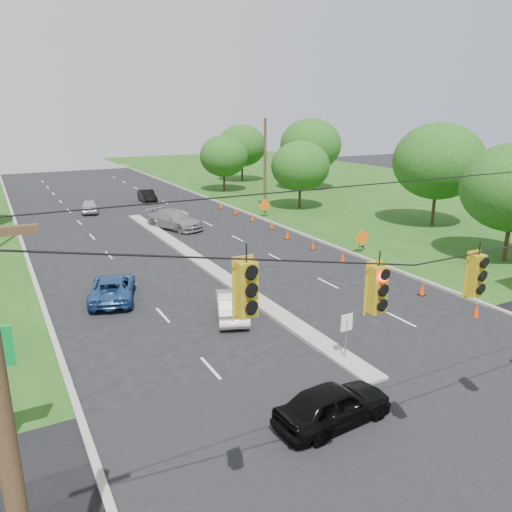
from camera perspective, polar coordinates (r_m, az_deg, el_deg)
ground at (r=17.34m, az=23.08°, el=-19.35°), size 160.00×160.00×0.00m
grass_right at (r=51.32m, az=27.18°, el=3.60°), size 40.00×160.00×0.06m
cross_street at (r=17.34m, az=23.08°, el=-19.35°), size 160.00×14.00×0.02m
curb_left at (r=39.52m, az=-24.94°, el=0.52°), size 0.25×110.00×0.16m
curb_right at (r=45.11m, az=1.44°, el=3.88°), size 0.25×110.00×0.16m
median at (r=33.00m, az=-6.11°, el=-0.92°), size 1.00×34.00×0.18m
median_sign at (r=20.24m, az=10.29°, el=-8.10°), size 0.55×0.06×2.05m
utility_pole_far_right at (r=49.86m, az=1.04°, el=10.32°), size 0.28×0.28×9.00m
cone_1 at (r=26.65m, az=23.87°, el=-5.76°), size 0.32×0.32×0.70m
cone_2 at (r=28.74m, az=18.45°, el=-3.61°), size 0.32×0.32×0.70m
cone_3 at (r=31.08m, az=13.82°, el=-1.73°), size 0.32×0.32×0.70m
cone_4 at (r=33.63m, az=9.88°, el=-0.12°), size 0.32×0.32×0.70m
cone_5 at (r=36.33m, az=6.51°, el=1.26°), size 0.32×0.32×0.70m
cone_6 at (r=39.16m, az=3.61°, el=2.44°), size 0.32×0.32×0.70m
cone_7 at (r=42.38m, az=1.81°, el=3.54°), size 0.32×0.32×0.70m
cone_8 at (r=45.37m, az=-0.40°, el=4.41°), size 0.32×0.32×0.70m
cone_9 at (r=48.43m, az=-2.34°, el=5.16°), size 0.32×0.32×0.70m
cone_10 at (r=51.55m, az=-4.06°, el=5.82°), size 0.32×0.32×0.70m
work_sign_1 at (r=35.66m, az=12.02°, el=1.95°), size 1.27×0.58×1.37m
work_sign_2 at (r=46.94m, az=0.99°, el=5.74°), size 1.27×0.58×1.37m
tree_8 at (r=45.50m, az=20.11°, el=10.13°), size 7.56×7.56×8.82m
tree_9 at (r=50.83m, az=5.10°, el=10.19°), size 5.88×5.88×6.86m
tree_10 at (r=63.44m, az=6.27°, el=12.50°), size 7.56×7.56×8.82m
tree_11 at (r=70.93m, az=-1.62°, el=12.49°), size 6.72×6.72×7.84m
tree_12 at (r=62.10m, az=-3.71°, el=11.33°), size 5.88×5.88×6.86m
black_sedan at (r=16.82m, az=8.82°, el=-16.43°), size 4.19×1.94×1.39m
white_sedan at (r=24.39m, az=-2.80°, el=-5.51°), size 2.79×4.31×1.34m
blue_pickup at (r=27.65m, az=-16.07°, el=-3.50°), size 3.50×5.18×1.32m
silver_car_far at (r=42.99m, az=-9.27°, el=4.13°), size 4.17×5.92×1.59m
silver_car_oncoming at (r=51.92m, az=-18.49°, el=5.45°), size 2.25×4.15×1.34m
dark_car_receding at (r=56.51m, az=-12.34°, el=6.74°), size 1.64×4.09×1.32m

